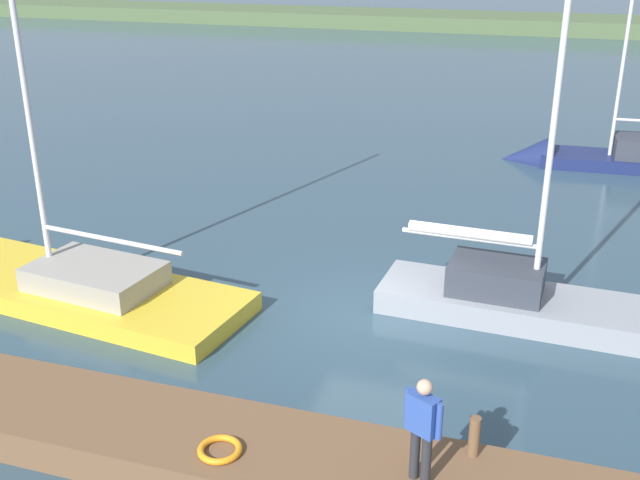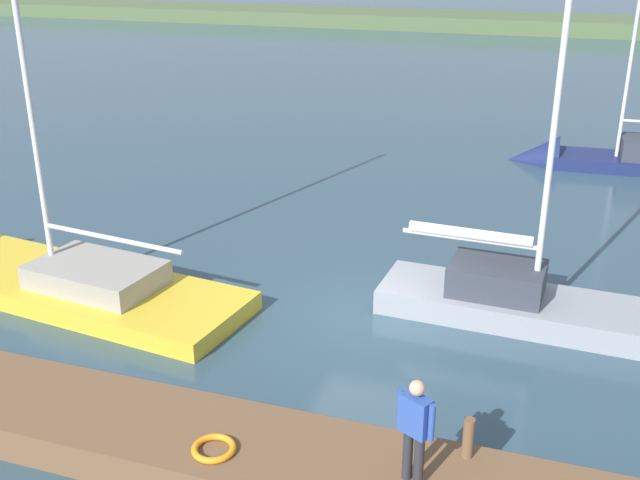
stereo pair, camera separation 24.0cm
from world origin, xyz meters
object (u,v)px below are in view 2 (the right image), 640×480
life_ring_buoy (214,449)px  mooring_post_near (468,438)px  person_on_dock (415,425)px  sailboat_behind_pier (566,318)px  sailboat_far_right (603,163)px  sailboat_outer_mooring (7,276)px

life_ring_buoy → mooring_post_near: bearing=-163.0°
mooring_post_near → person_on_dock: 1.17m
sailboat_behind_pier → sailboat_far_right: size_ratio=0.91×
mooring_post_near → sailboat_far_right: size_ratio=0.07×
life_ring_buoy → sailboat_behind_pier: (-4.74, -6.75, -0.42)m
mooring_post_near → sailboat_far_right: (-2.08, -18.35, -0.75)m
life_ring_buoy → sailboat_behind_pier: size_ratio=0.08×
sailboat_far_right → sailboat_outer_mooring: bearing=44.3°
sailboat_outer_mooring → person_on_dock: bearing=163.6°
sailboat_behind_pier → sailboat_far_right: (-0.85, -12.67, -0.07)m
life_ring_buoy → sailboat_far_right: size_ratio=0.08×
mooring_post_near → life_ring_buoy: mooring_post_near is taller
mooring_post_near → life_ring_buoy: size_ratio=0.96×
sailboat_outer_mooring → person_on_dock: 11.83m
sailboat_outer_mooring → mooring_post_near: bearing=168.2°
sailboat_far_right → sailboat_outer_mooring: (13.48, 14.45, -0.07)m
sailboat_far_right → person_on_dock: (2.71, 19.13, 1.36)m
sailboat_far_right → mooring_post_near: bearing=80.9°
mooring_post_near → sailboat_outer_mooring: 12.08m
sailboat_outer_mooring → person_on_dock: sailboat_outer_mooring is taller
mooring_post_near → sailboat_outer_mooring: (11.41, -3.89, -0.82)m
sailboat_behind_pier → sailboat_far_right: bearing=89.0°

